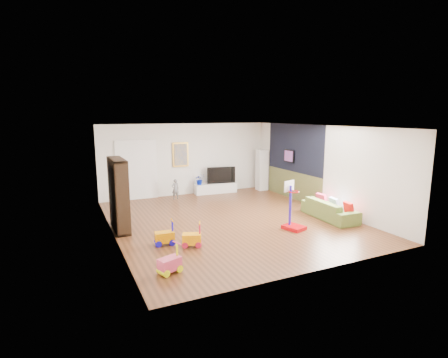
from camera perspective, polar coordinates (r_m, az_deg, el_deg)
name	(u,v)px	position (r m, az deg, el deg)	size (l,w,h in m)	color
floor	(230,220)	(10.25, 0.96, -6.71)	(6.50, 7.50, 0.00)	brown
ceiling	(230,127)	(9.80, 1.01, 8.56)	(6.50, 7.50, 0.00)	white
wall_back	(187,159)	(13.37, -6.12, 3.21)	(6.50, 0.00, 2.70)	silver
wall_front	(317,205)	(6.84, 14.98, -4.07)	(6.50, 0.00, 2.70)	white
wall_left	(111,184)	(9.01, -17.92, -0.76)	(0.00, 7.50, 2.70)	silver
wall_right	(320,167)	(11.72, 15.41, 1.87)	(0.00, 7.50, 2.70)	silver
navy_accent	(294,148)	(12.74, 11.38, 4.97)	(0.01, 3.20, 1.70)	black
olive_wainscot	(293,185)	(12.93, 11.16, -1.00)	(0.01, 3.20, 1.00)	brown
doorway	(137,171)	(12.88, -14.05, 1.33)	(1.45, 0.06, 2.10)	white
painting_back	(181,155)	(13.23, -7.11, 3.98)	(0.62, 0.06, 0.92)	gold
artwork_right	(289,156)	(12.89, 10.57, 3.72)	(0.04, 0.56, 0.46)	#7F3F8C
media_console	(215,188)	(13.66, -1.40, -1.50)	(1.66, 0.42, 0.39)	silver
tall_cabinet	(262,170)	(14.21, 6.19, 1.48)	(0.38, 0.38, 1.64)	silver
bookshelf	(119,195)	(9.59, -16.83, -2.46)	(0.34, 1.31, 1.91)	black
sofa	(330,209)	(10.80, 16.85, -4.76)	(1.87, 0.73, 0.55)	#5B702D
basketball_hoop	(295,206)	(9.45, 11.47, -4.28)	(0.45, 0.55, 1.31)	#AF070C
ride_on_yellow	(192,235)	(8.22, -5.28, -9.03)	(0.43, 0.27, 0.58)	#FFA003
ride_on_orange	(164,233)	(8.40, -9.70, -8.65)	(0.44, 0.28, 0.59)	orange
ride_on_pink	(169,259)	(6.98, -8.90, -12.77)	(0.43, 0.27, 0.57)	#D83F64
child	(175,189)	(12.74, -7.95, -1.65)	(0.27, 0.18, 0.74)	slate
tv	(221,175)	(13.68, -0.56, 0.72)	(1.11, 0.15, 0.64)	black
vase_plant	(200,179)	(13.35, -4.00, -0.05)	(0.37, 0.32, 0.41)	#03158D
pillow_left	(349,208)	(10.46, 19.68, -4.51)	(0.09, 0.35, 0.35)	red
pillow_center	(334,204)	(10.83, 17.59, -3.89)	(0.10, 0.37, 0.37)	white
pillow_right	(322,199)	(11.30, 15.64, -3.20)	(0.09, 0.36, 0.36)	#BA234B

